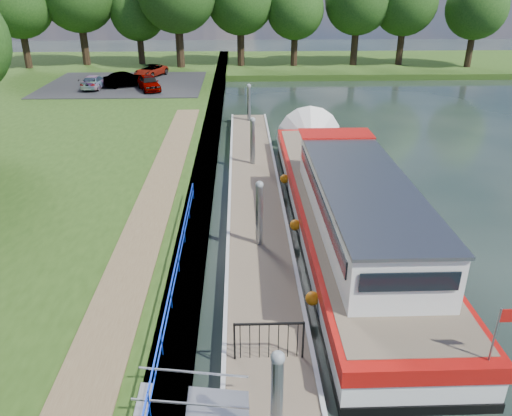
{
  "coord_description": "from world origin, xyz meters",
  "views": [
    {
      "loc": [
        -0.69,
        -8.14,
        9.61
      ],
      "look_at": [
        -0.09,
        9.55,
        1.4
      ],
      "focal_mm": 35.0,
      "sensor_mm": 36.0,
      "label": 1
    }
  ],
  "objects_px": {
    "pontoon": "(255,200)",
    "car_c": "(94,82)",
    "barge": "(342,200)",
    "car_d": "(151,71)",
    "car_a": "(149,83)",
    "car_b": "(127,80)"
  },
  "relations": [
    {
      "from": "barge",
      "to": "car_b",
      "type": "xyz_separation_m",
      "value": [
        -14.12,
        25.63,
        0.37
      ]
    },
    {
      "from": "car_c",
      "to": "pontoon",
      "type": "bearing_deg",
      "value": 124.36
    },
    {
      "from": "barge",
      "to": "car_a",
      "type": "xyz_separation_m",
      "value": [
        -11.93,
        24.08,
        0.38
      ]
    },
    {
      "from": "pontoon",
      "to": "car_c",
      "type": "bearing_deg",
      "value": 119.84
    },
    {
      "from": "pontoon",
      "to": "car_a",
      "type": "distance_m",
      "value": 23.55
    },
    {
      "from": "pontoon",
      "to": "car_c",
      "type": "height_order",
      "value": "car_c"
    },
    {
      "from": "barge",
      "to": "car_d",
      "type": "xyz_separation_m",
      "value": [
        -12.79,
        30.6,
        0.3
      ]
    },
    {
      "from": "car_b",
      "to": "car_a",
      "type": "bearing_deg",
      "value": -147.22
    },
    {
      "from": "pontoon",
      "to": "car_a",
      "type": "xyz_separation_m",
      "value": [
        -8.33,
        21.99,
        1.29
      ]
    },
    {
      "from": "barge",
      "to": "car_c",
      "type": "xyz_separation_m",
      "value": [
        -16.75,
        25.02,
        0.31
      ]
    },
    {
      "from": "car_b",
      "to": "pontoon",
      "type": "bearing_deg",
      "value": -177.76
    },
    {
      "from": "car_c",
      "to": "car_d",
      "type": "distance_m",
      "value": 6.84
    },
    {
      "from": "pontoon",
      "to": "barge",
      "type": "bearing_deg",
      "value": -30.08
    },
    {
      "from": "car_a",
      "to": "car_b",
      "type": "relative_size",
      "value": 0.98
    },
    {
      "from": "car_a",
      "to": "car_c",
      "type": "height_order",
      "value": "car_a"
    },
    {
      "from": "car_a",
      "to": "barge",
      "type": "bearing_deg",
      "value": -84.13
    },
    {
      "from": "pontoon",
      "to": "car_d",
      "type": "bearing_deg",
      "value": 107.87
    },
    {
      "from": "car_c",
      "to": "barge",
      "type": "bearing_deg",
      "value": 128.32
    },
    {
      "from": "pontoon",
      "to": "car_a",
      "type": "bearing_deg",
      "value": 110.75
    },
    {
      "from": "car_a",
      "to": "car_c",
      "type": "bearing_deg",
      "value": 148.39
    },
    {
      "from": "car_a",
      "to": "pontoon",
      "type": "bearing_deg",
      "value": -89.74
    },
    {
      "from": "car_c",
      "to": "car_d",
      "type": "xyz_separation_m",
      "value": [
        3.96,
        5.58,
        -0.01
      ]
    }
  ]
}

